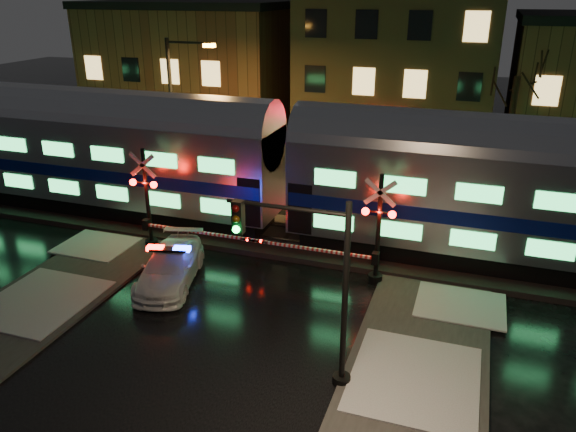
# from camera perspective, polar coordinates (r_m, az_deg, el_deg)

# --- Properties ---
(ground) EXTENTS (120.00, 120.00, 0.00)m
(ground) POSITION_cam_1_polar(r_m,az_deg,el_deg) (20.68, -4.48, -7.86)
(ground) COLOR black
(ground) RESTS_ON ground
(ballast) EXTENTS (90.00, 4.20, 0.24)m
(ballast) POSITION_cam_1_polar(r_m,az_deg,el_deg) (24.77, 0.05, -2.16)
(ballast) COLOR black
(ballast) RESTS_ON ground
(building_left) EXTENTS (14.00, 10.00, 9.00)m
(building_left) POSITION_cam_1_polar(r_m,az_deg,el_deg) (43.80, -9.15, 14.24)
(building_left) COLOR #523720
(building_left) RESTS_ON ground
(building_mid) EXTENTS (12.00, 11.00, 11.50)m
(building_mid) POSITION_cam_1_polar(r_m,az_deg,el_deg) (39.49, 11.49, 15.08)
(building_mid) COLOR brown
(building_mid) RESTS_ON ground
(train) EXTENTS (51.00, 3.12, 5.92)m
(train) POSITION_cam_1_polar(r_m,az_deg,el_deg) (23.65, -0.19, 5.10)
(train) COLOR black
(train) RESTS_ON ballast
(police_car) EXTENTS (2.98, 4.93, 1.50)m
(police_car) POSITION_cam_1_polar(r_m,az_deg,el_deg) (21.49, -11.88, -5.03)
(police_car) COLOR white
(police_car) RESTS_ON ground
(crossing_signal_right) EXTENTS (6.04, 0.67, 4.28)m
(crossing_signal_right) POSITION_cam_1_polar(r_m,az_deg,el_deg) (20.80, 8.11, -2.34)
(crossing_signal_right) COLOR black
(crossing_signal_right) RESTS_ON ground
(crossing_signal_left) EXTENTS (6.13, 0.67, 4.34)m
(crossing_signal_left) POSITION_cam_1_polar(r_m,az_deg,el_deg) (23.92, -13.42, 0.65)
(crossing_signal_left) COLOR black
(crossing_signal_left) RESTS_ON ground
(traffic_light) EXTENTS (3.54, 0.67, 5.47)m
(traffic_light) POSITION_cam_1_polar(r_m,az_deg,el_deg) (15.04, 2.60, -7.39)
(traffic_light) COLOR black
(traffic_light) RESTS_ON ground
(streetlight) EXTENTS (2.70, 0.28, 8.06)m
(streetlight) POSITION_cam_1_polar(r_m,az_deg,el_deg) (29.89, -11.25, 10.79)
(streetlight) COLOR black
(streetlight) RESTS_ON ground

